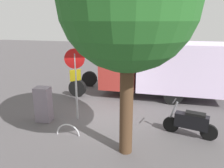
# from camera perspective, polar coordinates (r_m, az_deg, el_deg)

# --- Properties ---
(ground_plane) EXTENTS (60.00, 60.00, 0.00)m
(ground_plane) POSITION_cam_1_polar(r_m,az_deg,el_deg) (9.18, -2.64, -8.65)
(ground_plane) COLOR #4D494B
(box_truck_near) EXTENTS (7.85, 2.31, 2.80)m
(box_truck_near) POSITION_cam_1_polar(r_m,az_deg,el_deg) (11.42, 12.88, 4.26)
(box_truck_near) COLOR black
(box_truck_near) RESTS_ON ground
(motorcycle) EXTENTS (1.79, 0.69, 1.20)m
(motorcycle) POSITION_cam_1_polar(r_m,az_deg,el_deg) (8.07, 19.70, -9.25)
(motorcycle) COLOR black
(motorcycle) RESTS_ON ground
(stop_sign) EXTENTS (0.71, 0.33, 2.85)m
(stop_sign) POSITION_cam_1_polar(r_m,az_deg,el_deg) (8.55, -9.44, 2.69)
(stop_sign) COLOR #9E9EA3
(stop_sign) RESTS_ON ground
(street_tree) EXTENTS (3.61, 3.61, 6.11)m
(street_tree) POSITION_cam_1_polar(r_m,az_deg,el_deg) (5.94, 4.25, 20.22)
(street_tree) COLOR #47301E
(street_tree) RESTS_ON ground
(utility_cabinet) EXTENTS (0.60, 0.50, 1.38)m
(utility_cabinet) POSITION_cam_1_polar(r_m,az_deg,el_deg) (9.05, -17.28, -5.03)
(utility_cabinet) COLOR slate
(utility_cabinet) RESTS_ON ground
(bike_rack_hoop) EXTENTS (0.85, 0.10, 0.85)m
(bike_rack_hoop) POSITION_cam_1_polar(r_m,az_deg,el_deg) (8.05, -11.27, -12.78)
(bike_rack_hoop) COLOR #B7B7BC
(bike_rack_hoop) RESTS_ON ground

